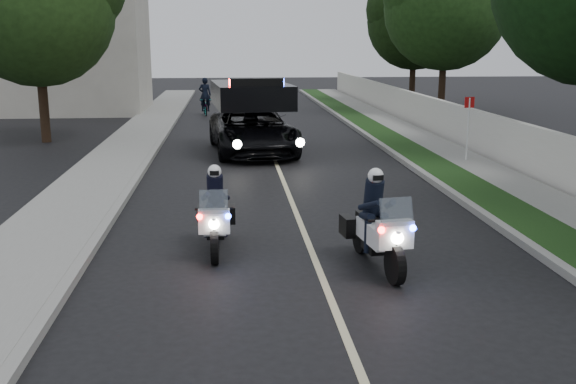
# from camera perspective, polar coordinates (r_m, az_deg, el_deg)

# --- Properties ---
(ground) EXTENTS (120.00, 120.00, 0.00)m
(ground) POSITION_cam_1_polar(r_m,az_deg,el_deg) (12.14, 2.22, -5.58)
(ground) COLOR black
(ground) RESTS_ON ground
(curb_right) EXTENTS (0.20, 60.00, 0.15)m
(curb_right) POSITION_cam_1_polar(r_m,az_deg,el_deg) (22.46, 9.38, 3.07)
(curb_right) COLOR gray
(curb_right) RESTS_ON ground
(grass_verge) EXTENTS (1.20, 60.00, 0.16)m
(grass_verge) POSITION_cam_1_polar(r_m,az_deg,el_deg) (22.64, 11.10, 3.09)
(grass_verge) COLOR #193814
(grass_verge) RESTS_ON ground
(sidewalk_right) EXTENTS (1.40, 60.00, 0.16)m
(sidewalk_right) POSITION_cam_1_polar(r_m,az_deg,el_deg) (23.04, 14.21, 3.10)
(sidewalk_right) COLOR gray
(sidewalk_right) RESTS_ON ground
(property_wall) EXTENTS (0.22, 60.00, 1.50)m
(property_wall) POSITION_cam_1_polar(r_m,az_deg,el_deg) (23.29, 16.63, 4.73)
(property_wall) COLOR beige
(property_wall) RESTS_ON ground
(curb_left) EXTENTS (0.20, 60.00, 0.15)m
(curb_left) POSITION_cam_1_polar(r_m,az_deg,el_deg) (21.90, -11.90, 2.71)
(curb_left) COLOR gray
(curb_left) RESTS_ON ground
(sidewalk_left) EXTENTS (2.00, 60.00, 0.16)m
(sidewalk_left) POSITION_cam_1_polar(r_m,az_deg,el_deg) (22.06, -14.74, 2.65)
(sidewalk_left) COLOR gray
(sidewalk_left) RESTS_ON ground
(building_far) EXTENTS (8.00, 6.00, 7.00)m
(building_far) POSITION_cam_1_polar(r_m,az_deg,el_deg) (38.37, -18.34, 11.76)
(building_far) COLOR #A8A396
(building_far) RESTS_ON ground
(lane_marking) EXTENTS (0.12, 50.00, 0.01)m
(lane_marking) POSITION_cam_1_polar(r_m,az_deg,el_deg) (21.81, -1.13, 2.76)
(lane_marking) COLOR #BFB78C
(lane_marking) RESTS_ON ground
(police_moto_left) EXTENTS (0.68, 1.90, 1.61)m
(police_moto_left) POSITION_cam_1_polar(r_m,az_deg,el_deg) (12.59, -6.20, -4.97)
(police_moto_left) COLOR silver
(police_moto_left) RESTS_ON ground
(police_moto_right) EXTENTS (0.98, 2.12, 1.73)m
(police_moto_right) POSITION_cam_1_polar(r_m,az_deg,el_deg) (11.71, 7.58, -6.40)
(police_moto_right) COLOR silver
(police_moto_right) RESTS_ON ground
(police_suv) EXTENTS (3.24, 6.06, 2.83)m
(police_suv) POSITION_cam_1_polar(r_m,az_deg,el_deg) (23.34, -3.04, 3.41)
(police_suv) COLOR black
(police_suv) RESTS_ON ground
(bicycle) EXTENTS (0.75, 1.70, 0.86)m
(bicycle) POSITION_cam_1_polar(r_m,az_deg,el_deg) (35.50, -7.11, 6.59)
(bicycle) COLOR black
(bicycle) RESTS_ON ground
(cyclist) EXTENTS (0.65, 0.45, 1.77)m
(cyclist) POSITION_cam_1_polar(r_m,az_deg,el_deg) (35.50, -7.11, 6.59)
(cyclist) COLOR black
(cyclist) RESTS_ON ground
(sign_post) EXTENTS (0.41, 0.41, 2.21)m
(sign_post) POSITION_cam_1_polar(r_m,az_deg,el_deg) (21.81, 15.06, 2.31)
(sign_post) COLOR #AF0C11
(sign_post) RESTS_ON ground
(tree_right_d) EXTENTS (7.02, 7.02, 10.63)m
(tree_right_d) POSITION_cam_1_polar(r_m,az_deg,el_deg) (36.38, 13.00, 6.51)
(tree_right_d) COLOR #1F4115
(tree_right_d) RESTS_ON ground
(tree_right_e) EXTENTS (6.42, 6.42, 9.62)m
(tree_right_e) POSITION_cam_1_polar(r_m,az_deg,el_deg) (42.18, 10.58, 7.46)
(tree_right_e) COLOR black
(tree_right_e) RESTS_ON ground
(tree_left_near) EXTENTS (7.80, 7.80, 9.81)m
(tree_left_near) POSITION_cam_1_polar(r_m,az_deg,el_deg) (27.44, -20.07, 4.07)
(tree_left_near) COLOR #204015
(tree_left_near) RESTS_ON ground
(tree_left_far) EXTENTS (6.46, 6.46, 10.74)m
(tree_left_far) POSITION_cam_1_polar(r_m,az_deg,el_deg) (41.83, -16.62, 7.10)
(tree_left_far) COLOR black
(tree_left_far) RESTS_ON ground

